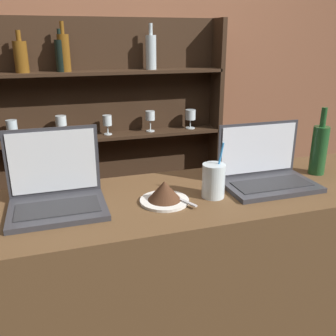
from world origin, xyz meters
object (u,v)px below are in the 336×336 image
at_px(laptop_far, 266,172).
at_px(water_glass, 214,181).
at_px(laptop_near, 56,191).
at_px(wine_bottle_green, 319,149).
at_px(cake_plate, 164,193).

bearing_deg(laptop_far, water_glass, -168.38).
xyz_separation_m(laptop_near, wine_bottle_green, (1.04, 0.01, 0.05)).
relative_size(laptop_near, cake_plate, 1.75).
relative_size(laptop_near, wine_bottle_green, 1.12).
distance_m(water_glass, wine_bottle_green, 0.52).
bearing_deg(water_glass, laptop_far, 11.62).
distance_m(cake_plate, wine_bottle_green, 0.70).
relative_size(cake_plate, wine_bottle_green, 0.64).
height_order(cake_plate, water_glass, water_glass).
relative_size(laptop_far, water_glass, 1.74).
bearing_deg(water_glass, cake_plate, 178.06).
relative_size(laptop_near, water_glass, 1.57).
xyz_separation_m(laptop_near, water_glass, (0.53, -0.08, 0.00)).
bearing_deg(wine_bottle_green, laptop_near, -179.45).
relative_size(laptop_far, wine_bottle_green, 1.24).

